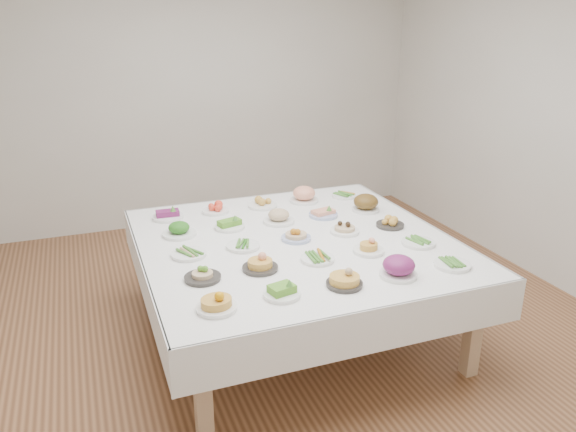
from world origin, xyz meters
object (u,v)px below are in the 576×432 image
object	(u,v)px
dish_0	(216,298)
dish_24	(344,195)
display_table	(295,249)
dish_12	(296,233)

from	to	relation	value
dish_0	dish_24	size ratio (longest dim) A/B	1.11
dish_0	display_table	bearing A→B (deg)	45.31
display_table	dish_24	world-z (taller)	dish_24
display_table	dish_12	world-z (taller)	dish_12
display_table	dish_12	size ratio (longest dim) A/B	10.42
display_table	dish_0	distance (m)	1.10
display_table	dish_0	world-z (taller)	dish_0
dish_12	display_table	bearing A→B (deg)	-171.43
dish_12	dish_0	bearing A→B (deg)	-134.84
dish_0	dish_24	world-z (taller)	dish_0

